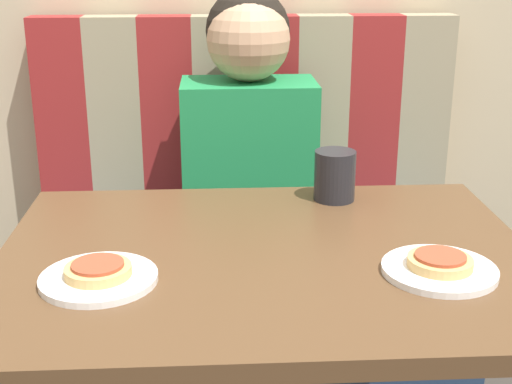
{
  "coord_description": "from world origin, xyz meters",
  "views": [
    {
      "loc": [
        -0.09,
        -1.19,
        1.3
      ],
      "look_at": [
        0.0,
        0.34,
        0.78
      ],
      "focal_mm": 50.0,
      "sensor_mm": 36.0,
      "label": 1
    }
  ],
  "objects": [
    {
      "name": "booth_seat",
      "position": [
        0.0,
        0.67,
        0.24
      ],
      "size": [
        1.23,
        0.55,
        0.49
      ],
      "color": "navy",
      "rests_on": "ground_plane"
    },
    {
      "name": "booth_backrest",
      "position": [
        -0.0,
        0.9,
        0.8
      ],
      "size": [
        1.23,
        0.09,
        0.63
      ],
      "color": "maroon",
      "rests_on": "booth_seat"
    },
    {
      "name": "dining_table",
      "position": [
        0.0,
        0.0,
        0.67
      ],
      "size": [
        0.98,
        0.73,
        0.78
      ],
      "color": "brown",
      "rests_on": "ground_plane"
    },
    {
      "name": "person",
      "position": [
        0.0,
        0.68,
        0.86
      ],
      "size": [
        0.36,
        0.25,
        0.72
      ],
      "color": "#1E8447",
      "rests_on": "booth_seat"
    },
    {
      "name": "plate_left",
      "position": [
        -0.29,
        -0.11,
        0.78
      ],
      "size": [
        0.2,
        0.2,
        0.01
      ],
      "color": "white",
      "rests_on": "dining_table"
    },
    {
      "name": "plate_right",
      "position": [
        0.29,
        -0.11,
        0.78
      ],
      "size": [
        0.2,
        0.2,
        0.01
      ],
      "color": "white",
      "rests_on": "dining_table"
    },
    {
      "name": "pizza_left",
      "position": [
        -0.29,
        -0.11,
        0.8
      ],
      "size": [
        0.11,
        0.11,
        0.02
      ],
      "color": "tan",
      "rests_on": "plate_left"
    },
    {
      "name": "pizza_right",
      "position": [
        0.29,
        -0.11,
        0.8
      ],
      "size": [
        0.11,
        0.11,
        0.02
      ],
      "color": "tan",
      "rests_on": "plate_right"
    },
    {
      "name": "drinking_cup",
      "position": [
        0.17,
        0.28,
        0.83
      ],
      "size": [
        0.09,
        0.09,
        0.11
      ],
      "color": "#232328",
      "rests_on": "dining_table"
    }
  ]
}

